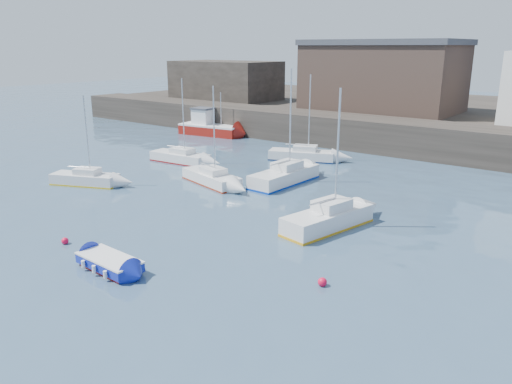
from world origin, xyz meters
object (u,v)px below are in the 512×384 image
Objects in this scene: sailboat_b at (211,178)px; buoy_near at (65,244)px; sailboat_h at (302,155)px; buoy_mid at (322,286)px; fishing_boat at (209,127)px; sailboat_a at (85,179)px; sailboat_e at (180,157)px; buoy_far at (274,192)px; blue_dinghy at (110,263)px; sailboat_c at (328,218)px; sailboat_f at (285,176)px.

sailboat_b is 13.29m from buoy_near.
sailboat_h reaches higher than buoy_mid.
sailboat_a is (7.32, -21.36, -0.48)m from fishing_boat.
sailboat_e is (-6.90, 3.61, 0.01)m from sailboat_b.
sailboat_h is 10.42m from buoy_far.
sailboat_a is at bearing -150.49° from buoy_far.
blue_dinghy is at bearing -84.60° from buoy_far.
sailboat_b is 0.93× the size of sailboat_c.
blue_dinghy reaches higher than buoy_near.
sailboat_e is at bearing 178.71° from sailboat_f.
sailboat_b is 16.68× the size of buoy_far.
buoy_mid is 0.92× the size of buoy_far.
fishing_boat is 24.21m from buoy_far.
sailboat_e is at bearing 149.11° from buoy_mid.
sailboat_h is at bearing 101.99° from blue_dinghy.
sailboat_c is 1.03× the size of sailboat_h.
sailboat_h reaches higher than fishing_boat.
sailboat_h is (-3.13, 7.38, -0.09)m from sailboat_f.
blue_dinghy is at bearing -30.78° from sailboat_a.
buoy_far reaches higher than buoy_mid.
sailboat_f is 1.10× the size of sailboat_h.
sailboat_a is 18.40m from sailboat_h.
sailboat_e is 18.39× the size of buoy_mid.
sailboat_e reaches higher than sailboat_a.
sailboat_a is 0.85× the size of sailboat_c.
sailboat_e is at bearing -57.84° from fishing_boat.
sailboat_c is at bearing 117.46° from buoy_mid.
buoy_near is at bearing -163.11° from buoy_mid.
sailboat_b reaches higher than buoy_far.
sailboat_e is (7.56, -12.02, -0.47)m from fishing_boat.
sailboat_b is at bearing -95.60° from sailboat_h.
sailboat_c reaches higher than buoy_mid.
sailboat_h reaches higher than sailboat_e.
blue_dinghy reaches higher than buoy_mid.
sailboat_e reaches higher than buoy_mid.
sailboat_c is 1.06× the size of sailboat_e.
fishing_boat is 0.93× the size of sailboat_f.
sailboat_a reaches higher than buoy_far.
sailboat_c is (25.86, -18.68, -0.35)m from fishing_boat.
sailboat_b reaches higher than buoy_mid.
fishing_boat reaches higher than buoy_near.
sailboat_e reaches higher than buoy_near.
sailboat_c is at bearing -35.85° from fishing_boat.
buoy_far is at bearing -68.60° from sailboat_h.
fishing_boat is 1.08× the size of sailboat_b.
sailboat_c is at bearing -20.01° from sailboat_e.
buoy_far is (-9.79, 10.33, 0.00)m from buoy_mid.
fishing_boat is (-20.70, 29.32, 0.58)m from blue_dinghy.
sailboat_h reaches higher than buoy_far.
sailboat_h is 19.06× the size of buoy_mid.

